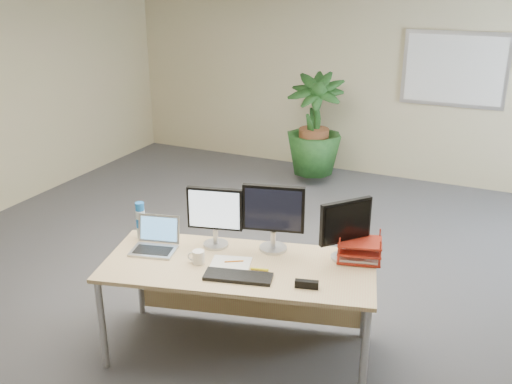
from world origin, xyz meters
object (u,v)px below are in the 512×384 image
at_px(floor_plant, 314,130).
at_px(laptop, 156,241).
at_px(desk, 242,276).
at_px(monitor_right, 273,214).
at_px(monitor_left, 215,213).

xyz_separation_m(floor_plant, laptop, (0.06, -3.79, 0.06)).
relative_size(floor_plant, laptop, 3.88).
relative_size(desk, laptop, 5.39).
xyz_separation_m(desk, floor_plant, (-0.72, 3.65, 0.16)).
xyz_separation_m(desk, monitor_right, (0.16, 0.22, 0.45)).
bearing_deg(floor_plant, monitor_left, -82.73).
distance_m(desk, monitor_right, 0.53).
xyz_separation_m(monitor_left, laptop, (-0.39, -0.23, -0.21)).
height_order(desk, monitor_right, monitor_right).
height_order(monitor_right, laptop, monitor_right).
relative_size(desk, floor_plant, 1.39).
distance_m(monitor_left, laptop, 0.50).
bearing_deg(desk, monitor_right, 53.55).
height_order(monitor_left, laptop, monitor_left).
distance_m(monitor_left, monitor_right, 0.44).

